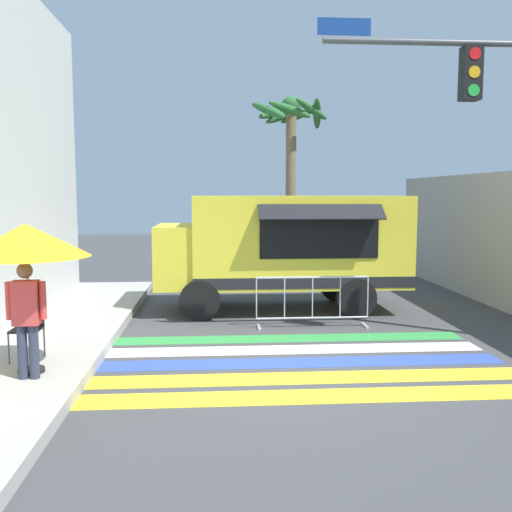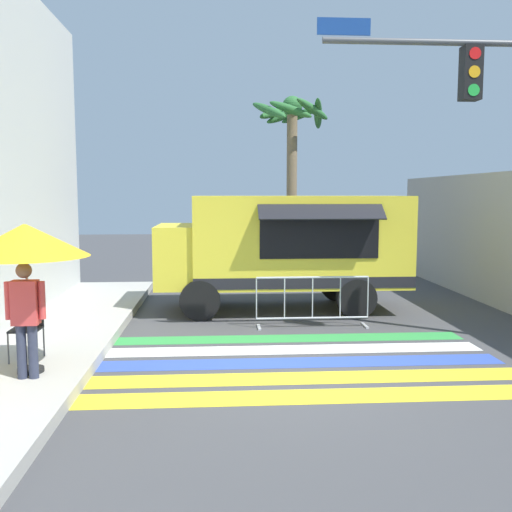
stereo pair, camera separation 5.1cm
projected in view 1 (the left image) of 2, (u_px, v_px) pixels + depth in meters
ground_plane at (307, 373)px, 8.46m from camera, size 60.00×60.00×0.00m
crosswalk_painted at (302, 362)px, 9.00m from camera, size 6.40×3.60×0.01m
food_truck at (280, 244)px, 12.98m from camera, size 5.58×2.64×2.61m
traffic_signal_pole at (500, 125)px, 9.84m from camera, size 4.10×0.29×5.67m
patio_umbrella at (26, 241)px, 7.74m from camera, size 1.72×1.72×2.08m
folding_chair at (28, 323)px, 8.55m from camera, size 0.42×0.42×0.91m
vendor_person at (27, 314)px, 7.58m from camera, size 0.53×0.21×1.57m
barricade_front at (312, 302)px, 11.37m from camera, size 2.27×0.44×1.03m
palm_tree at (291, 145)px, 17.10m from camera, size 2.44×2.30×5.57m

